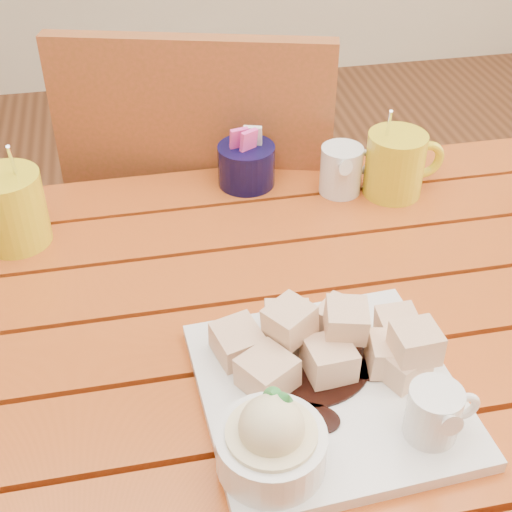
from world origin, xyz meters
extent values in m
cube|color=#8D3A12|center=(0.00, -0.23, 0.73)|extent=(1.20, 0.11, 0.03)
cube|color=#8D3A12|center=(0.00, -0.11, 0.73)|extent=(1.20, 0.11, 0.03)
cube|color=#8D3A12|center=(0.00, 0.00, 0.73)|extent=(1.20, 0.11, 0.03)
cube|color=#8D3A12|center=(0.00, 0.11, 0.73)|extent=(1.20, 0.11, 0.03)
cube|color=#8D3A12|center=(0.00, 0.23, 0.73)|extent=(1.20, 0.11, 0.03)
cube|color=#8D3A12|center=(0.00, 0.34, 0.73)|extent=(1.20, 0.11, 0.03)
cube|color=#8D3A12|center=(0.00, 0.36, 0.68)|extent=(1.12, 0.04, 0.08)
cylinder|color=#8D3A12|center=(0.55, 0.35, 0.36)|extent=(0.06, 0.06, 0.72)
cube|color=white|center=(0.03, -0.12, 0.76)|extent=(0.29, 0.29, 0.02)
cube|color=#CA793D|center=(0.00, -0.06, 0.82)|extent=(0.07, 0.07, 0.04)
cube|color=#CA793D|center=(0.01, -0.03, 0.79)|extent=(0.06, 0.06, 0.04)
cube|color=#CA793D|center=(-0.03, -0.10, 0.79)|extent=(0.07, 0.07, 0.04)
cube|color=#CA793D|center=(0.12, -0.12, 0.79)|extent=(0.07, 0.07, 0.04)
cube|color=#CA793D|center=(0.06, -0.07, 0.82)|extent=(0.06, 0.06, 0.04)
cube|color=#CA793D|center=(0.11, -0.10, 0.79)|extent=(0.06, 0.06, 0.04)
cube|color=#CA793D|center=(0.04, -0.10, 0.79)|extent=(0.05, 0.05, 0.04)
cube|color=#CA793D|center=(0.07, -0.04, 0.79)|extent=(0.07, 0.07, 0.04)
cube|color=#CA793D|center=(-0.05, -0.05, 0.79)|extent=(0.06, 0.06, 0.04)
cube|color=#CA793D|center=(0.13, -0.07, 0.79)|extent=(0.05, 0.05, 0.04)
cube|color=#CA793D|center=(0.13, -0.12, 0.82)|extent=(0.05, 0.05, 0.04)
cylinder|color=white|center=(-0.05, -0.20, 0.79)|extent=(0.11, 0.11, 0.04)
cylinder|color=beige|center=(-0.05, -0.20, 0.80)|extent=(0.09, 0.09, 0.03)
sphere|color=beige|center=(-0.05, -0.20, 0.82)|extent=(0.06, 0.06, 0.06)
cone|color=#2E8E3D|center=(-0.03, -0.20, 0.85)|extent=(0.04, 0.04, 0.03)
cone|color=#2E8E3D|center=(-0.05, -0.19, 0.84)|extent=(0.03, 0.03, 0.03)
cylinder|color=white|center=(0.12, -0.20, 0.80)|extent=(0.05, 0.05, 0.06)
cylinder|color=black|center=(0.12, -0.20, 0.82)|extent=(0.04, 0.04, 0.01)
cone|color=white|center=(0.12, -0.23, 0.82)|extent=(0.02, 0.02, 0.03)
torus|color=white|center=(0.15, -0.20, 0.80)|extent=(0.04, 0.01, 0.04)
cylinder|color=gold|center=(-0.32, 0.25, 0.80)|extent=(0.10, 0.10, 0.11)
cylinder|color=black|center=(-0.32, 0.25, 0.85)|extent=(0.08, 0.08, 0.01)
cylinder|color=silver|center=(-0.30, 0.26, 0.84)|extent=(0.01, 0.07, 0.14)
cylinder|color=gold|center=(0.25, 0.27, 0.80)|extent=(0.09, 0.09, 0.10)
cylinder|color=black|center=(0.25, 0.27, 0.84)|extent=(0.08, 0.08, 0.01)
torus|color=gold|center=(0.30, 0.27, 0.80)|extent=(0.06, 0.02, 0.06)
cylinder|color=silver|center=(0.23, 0.28, 0.84)|extent=(0.02, 0.06, 0.13)
cylinder|color=white|center=(0.17, 0.29, 0.79)|extent=(0.06, 0.06, 0.08)
cylinder|color=white|center=(0.17, 0.29, 0.82)|extent=(0.05, 0.05, 0.01)
cone|color=white|center=(0.17, 0.25, 0.81)|extent=(0.03, 0.03, 0.03)
torus|color=white|center=(0.21, 0.29, 0.79)|extent=(0.05, 0.02, 0.04)
cylinder|color=black|center=(0.03, 0.34, 0.78)|extent=(0.09, 0.09, 0.07)
cube|color=#FE45AF|center=(0.02, 0.34, 0.83)|extent=(0.03, 0.02, 0.04)
cube|color=white|center=(0.04, 0.34, 0.83)|extent=(0.03, 0.02, 0.04)
cube|color=#FE45AF|center=(0.03, 0.33, 0.83)|extent=(0.03, 0.03, 0.04)
cube|color=brown|center=(0.01, 0.62, 0.47)|extent=(0.56, 0.56, 0.03)
cylinder|color=brown|center=(0.25, 0.76, 0.23)|extent=(0.04, 0.04, 0.45)
cylinder|color=brown|center=(-0.12, 0.86, 0.23)|extent=(0.04, 0.04, 0.45)
cylinder|color=brown|center=(0.15, 0.38, 0.23)|extent=(0.04, 0.04, 0.45)
cylinder|color=brown|center=(-0.23, 0.49, 0.23)|extent=(0.04, 0.04, 0.45)
cube|color=brown|center=(-0.04, 0.43, 0.73)|extent=(0.45, 0.15, 0.48)
camera|label=1|loc=(-0.15, -0.62, 1.35)|focal=50.00mm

